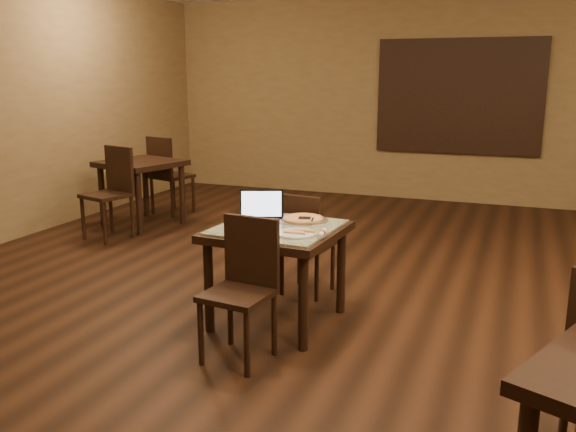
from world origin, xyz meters
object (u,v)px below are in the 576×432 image
at_px(chair_main_far, 304,239).
at_px(laptop, 258,213).
at_px(other_table_b_chair_near, 112,187).
at_px(tiled_table, 277,240).
at_px(other_table_b, 141,172).
at_px(pizza_pan, 303,220).
at_px(other_table_b_chair_far, 167,171).
at_px(chair_main_near, 244,280).

distance_m(chair_main_far, laptop, 0.64).
distance_m(chair_main_far, other_table_b_chair_near, 2.90).
distance_m(tiled_table, other_table_b, 3.56).
bearing_deg(pizza_pan, chair_main_far, 108.70).
bearing_deg(pizza_pan, other_table_b_chair_near, 153.93).
bearing_deg(other_table_b_chair_near, other_table_b, 107.80).
height_order(chair_main_far, other_table_b_chair_near, other_table_b_chair_near).
height_order(tiled_table, other_table_b_chair_far, other_table_b_chair_far).
relative_size(tiled_table, chair_main_near, 1.02).
relative_size(tiled_table, pizza_pan, 2.50).
height_order(chair_main_near, other_table_b_chair_far, other_table_b_chair_far).
distance_m(tiled_table, other_table_b_chair_near, 3.18).
height_order(laptop, pizza_pan, laptop).
distance_m(tiled_table, chair_main_far, 0.64).
distance_m(laptop, other_table_b_chair_far, 3.79).
xyz_separation_m(chair_main_far, other_table_b_chair_far, (-2.77, 2.25, 0.09)).
xyz_separation_m(laptop, other_table_b_chair_far, (-2.58, 2.77, -0.23)).
relative_size(tiled_table, chair_main_far, 1.09).
distance_m(laptop, other_table_b_chair_near, 2.96).
xyz_separation_m(pizza_pan, other_table_b, (-2.87, 2.01, -0.09)).
xyz_separation_m(tiled_table, other_table_b_chair_near, (-2.73, 1.63, -0.06)).
bearing_deg(other_table_b_chair_near, tiled_table, -15.41).
xyz_separation_m(other_table_b, other_table_b_chair_near, (0.02, -0.62, -0.08)).
bearing_deg(chair_main_near, pizza_pan, 89.24).
xyz_separation_m(laptop, other_table_b_chair_near, (-2.53, 1.53, -0.23)).
distance_m(chair_main_near, other_table_b_chair_far, 4.47).
bearing_deg(tiled_table, pizza_pan, 67.12).
distance_m(chair_main_far, pizza_pan, 0.48).
xyz_separation_m(chair_main_far, other_table_b, (-2.74, 1.63, 0.17)).
xyz_separation_m(tiled_table, other_table_b, (-2.75, 2.25, 0.02)).
bearing_deg(other_table_b, laptop, -24.58).
relative_size(other_table_b, other_table_b_chair_far, 1.02).
bearing_deg(other_table_b_chair_far, laptop, 148.46).
xyz_separation_m(pizza_pan, other_table_b_chair_far, (-2.90, 2.63, -0.17)).
distance_m(other_table_b, other_table_b_chair_far, 0.63).
xyz_separation_m(chair_main_near, chair_main_far, (-0.02, 1.24, -0.03)).
height_order(other_table_b, other_table_b_chair_far, other_table_b_chair_far).
bearing_deg(tiled_table, other_table_b_chair_far, 137.71).
bearing_deg(laptop, chair_main_near, -95.55).
bearing_deg(chair_main_near, tiled_table, 97.47).
height_order(chair_main_far, pizza_pan, chair_main_far).
height_order(chair_main_far, laptop, laptop).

